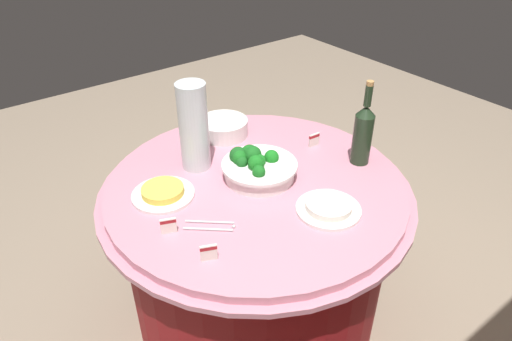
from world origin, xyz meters
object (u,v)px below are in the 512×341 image
(wine_bottle, at_px, (363,133))
(decorative_fruit_vase, at_px, (194,132))
(serving_tongs, at_px, (211,226))
(food_plate_fried_egg, at_px, (163,193))
(plate_stack, at_px, (223,128))
(broccoli_bowl, at_px, (257,167))
(label_placard_rear, at_px, (209,252))
(label_placard_front, at_px, (168,225))
(label_placard_mid, at_px, (314,139))
(food_plate_rice, at_px, (329,207))

(wine_bottle, relative_size, decorative_fruit_vase, 0.99)
(serving_tongs, bearing_deg, food_plate_fried_egg, -79.78)
(plate_stack, relative_size, wine_bottle, 0.62)
(broccoli_bowl, relative_size, wine_bottle, 0.83)
(wine_bottle, relative_size, label_placard_rear, 6.11)
(broccoli_bowl, bearing_deg, food_plate_fried_egg, -17.38)
(wine_bottle, relative_size, label_placard_front, 6.11)
(broccoli_bowl, height_order, label_placard_rear, broccoli_bowl)
(serving_tongs, bearing_deg, label_placard_rear, 54.94)
(plate_stack, bearing_deg, decorative_fruit_vase, 32.79)
(food_plate_fried_egg, distance_m, label_placard_rear, 0.37)
(broccoli_bowl, height_order, food_plate_fried_egg, broccoli_bowl)
(wine_bottle, bearing_deg, label_placard_mid, -74.20)
(serving_tongs, height_order, label_placard_front, label_placard_front)
(label_placard_mid, bearing_deg, food_plate_rice, 53.05)
(serving_tongs, xyz_separation_m, label_placard_front, (0.12, -0.06, 0.03))
(broccoli_bowl, bearing_deg, serving_tongs, 25.23)
(decorative_fruit_vase, bearing_deg, plate_stack, -147.21)
(decorative_fruit_vase, bearing_deg, serving_tongs, 65.76)
(plate_stack, height_order, food_plate_rice, plate_stack)
(plate_stack, distance_m, label_placard_rear, 0.76)
(serving_tongs, relative_size, label_placard_front, 2.72)
(food_plate_rice, relative_size, label_placard_front, 4.00)
(label_placard_mid, height_order, label_placard_rear, same)
(plate_stack, xyz_separation_m, label_placard_mid, (-0.24, 0.31, -0.00))
(food_plate_fried_egg, distance_m, label_placard_front, 0.20)
(plate_stack, relative_size, label_placard_mid, 3.82)
(broccoli_bowl, height_order, plate_stack, broccoli_bowl)
(wine_bottle, xyz_separation_m, label_placard_mid, (0.06, -0.20, -0.10))
(food_plate_fried_egg, bearing_deg, wine_bottle, 159.89)
(broccoli_bowl, relative_size, label_placard_mid, 5.09)
(broccoli_bowl, xyz_separation_m, serving_tongs, (0.29, 0.14, -0.04))
(decorative_fruit_vase, bearing_deg, label_placard_mid, 160.86)
(decorative_fruit_vase, relative_size, label_placard_front, 6.18)
(wine_bottle, xyz_separation_m, serving_tongs, (0.68, -0.02, -0.12))
(label_placard_front, bearing_deg, decorative_fruit_vase, -134.06)
(food_plate_rice, relative_size, label_placard_mid, 4.00)
(broccoli_bowl, height_order, decorative_fruit_vase, decorative_fruit_vase)
(broccoli_bowl, bearing_deg, label_placard_mid, -173.05)
(serving_tongs, bearing_deg, decorative_fruit_vase, -114.24)
(decorative_fruit_vase, relative_size, serving_tongs, 2.27)
(broccoli_bowl, xyz_separation_m, plate_stack, (-0.08, -0.35, -0.01))
(plate_stack, distance_m, label_placard_front, 0.65)
(decorative_fruit_vase, xyz_separation_m, label_placard_front, (0.27, 0.28, -0.12))
(label_placard_front, bearing_deg, wine_bottle, 174.41)
(wine_bottle, relative_size, food_plate_rice, 1.53)
(wine_bottle, height_order, decorative_fruit_vase, decorative_fruit_vase)
(food_plate_rice, bearing_deg, wine_bottle, -154.82)
(serving_tongs, bearing_deg, label_placard_front, -25.15)
(wine_bottle, bearing_deg, plate_stack, -59.17)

